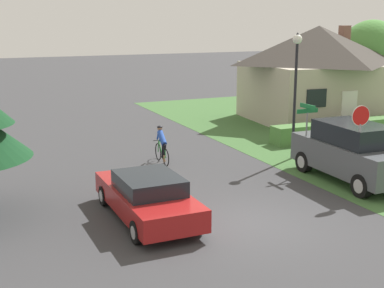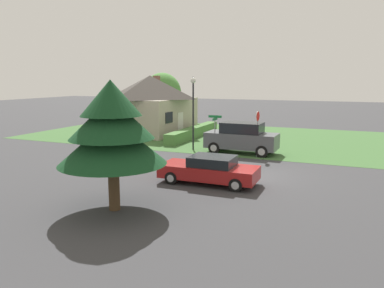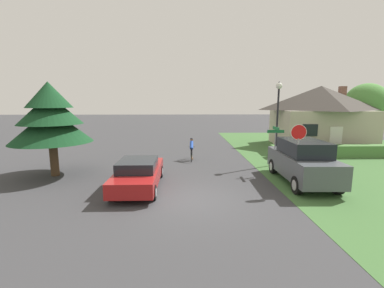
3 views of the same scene
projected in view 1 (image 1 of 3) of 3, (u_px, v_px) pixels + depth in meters
The scene contains 10 objects.
ground_plane at pixel (245, 224), 14.72m from camera, with size 140.00×140.00×0.00m, color #38383A.
cottage_house at pixel (317, 72), 29.34m from camera, with size 7.89×7.07×5.16m.
hedge_row at pixel (359, 128), 25.52m from camera, with size 9.45×0.90×0.84m, color #4C7A3D.
sedan_left_lane at pixel (148, 197), 14.98m from camera, with size 1.89×4.56×1.31m.
cyclist at pixel (162, 145), 20.81m from camera, with size 0.44×1.66×1.47m.
parked_suv_right at pixel (352, 152), 18.40m from camera, with size 2.06×4.71×2.05m.
stop_sign at pixel (360, 133), 16.76m from camera, with size 0.65×0.08×2.89m.
street_lamp at pixel (296, 70), 20.83m from camera, with size 0.37×0.37×5.01m.
street_name_sign at pixel (307, 125), 19.33m from camera, with size 0.90×0.90×2.52m.
deciduous_tree_right at pixel (371, 54), 32.27m from camera, with size 3.86×3.86×5.48m.
Camera 1 is at (-6.95, -12.04, 5.51)m, focal length 50.00 mm.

